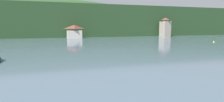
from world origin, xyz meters
The scene contains 4 objects.
wooded_hillside centered at (-24.14, 136.02, 7.02)m, with size 352.00×50.59×37.32m.
shore_building_westcentral centered at (0.00, 101.52, 3.01)m, with size 6.83×5.28×6.13m.
shore_building_central centered at (47.89, 101.71, 4.86)m, with size 3.98×5.68×10.00m.
mooring_buoy_near centered at (45.18, 67.22, 0.00)m, with size 0.55×0.55×0.55m, color yellow.
Camera 1 is at (-7.66, 17.31, 5.63)m, focal length 28.85 mm.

